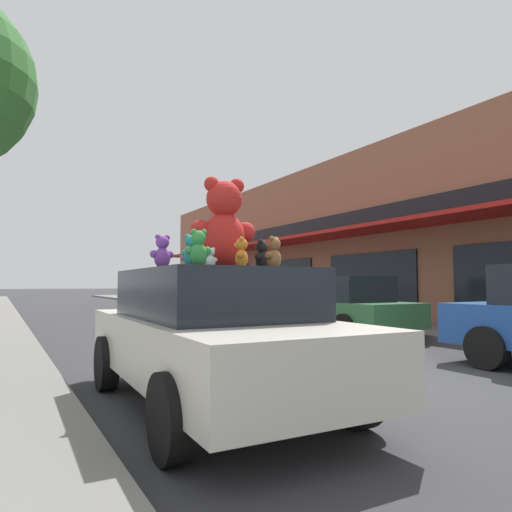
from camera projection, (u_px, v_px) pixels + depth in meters
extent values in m
plane|color=#333335|center=(382.00, 379.00, 6.25)|extent=(260.00, 260.00, 0.00)
cube|color=#9E6047|center=(439.00, 246.00, 22.16)|extent=(14.34, 33.38, 6.31)
cube|color=red|center=(304.00, 239.00, 18.21)|extent=(1.76, 28.04, 0.12)
cube|color=black|center=(320.00, 226.00, 18.65)|extent=(0.08, 26.70, 0.70)
cube|color=black|center=(369.00, 281.00, 16.10)|extent=(0.06, 4.23, 2.00)
cube|color=black|center=(284.00, 282.00, 20.94)|extent=(0.06, 4.23, 2.00)
cube|color=black|center=(230.00, 282.00, 25.77)|extent=(0.06, 4.23, 2.00)
cube|color=black|center=(194.00, 282.00, 30.60)|extent=(0.06, 4.23, 2.00)
cube|color=beige|center=(212.00, 346.00, 4.86)|extent=(1.85, 4.20, 0.61)
cube|color=black|center=(212.00, 293.00, 4.89)|extent=(1.60, 2.32, 0.51)
cylinder|color=black|center=(106.00, 363.00, 5.57)|extent=(0.22, 0.66, 0.66)
cylinder|color=black|center=(233.00, 353.00, 6.38)|extent=(0.22, 0.66, 0.66)
cylinder|color=black|center=(170.00, 417.00, 3.30)|extent=(0.22, 0.66, 0.66)
cylinder|color=black|center=(355.00, 391.00, 4.11)|extent=(0.22, 0.66, 0.66)
ellipsoid|color=red|center=(224.00, 241.00, 4.98)|extent=(0.54, 0.48, 0.63)
sphere|color=red|center=(224.00, 199.00, 5.00)|extent=(0.46, 0.46, 0.40)
sphere|color=red|center=(237.00, 186.00, 5.06)|extent=(0.19, 0.19, 0.17)
sphere|color=red|center=(212.00, 184.00, 4.96)|extent=(0.19, 0.19, 0.17)
sphere|color=#FF4741|center=(220.00, 204.00, 5.16)|extent=(0.17, 0.17, 0.15)
sphere|color=red|center=(245.00, 232.00, 5.10)|extent=(0.26, 0.26, 0.23)
sphere|color=red|center=(201.00, 230.00, 4.93)|extent=(0.26, 0.26, 0.23)
ellipsoid|color=green|center=(198.00, 255.00, 3.96)|extent=(0.18, 0.16, 0.20)
sphere|color=green|center=(199.00, 238.00, 3.97)|extent=(0.15, 0.15, 0.13)
sphere|color=green|center=(204.00, 232.00, 3.99)|extent=(0.06, 0.06, 0.05)
sphere|color=green|center=(193.00, 232.00, 3.96)|extent=(0.06, 0.06, 0.05)
sphere|color=#5ADA6D|center=(197.00, 239.00, 4.02)|extent=(0.06, 0.06, 0.05)
sphere|color=green|center=(207.00, 251.00, 4.00)|extent=(0.09, 0.09, 0.07)
sphere|color=green|center=(189.00, 250.00, 3.95)|extent=(0.09, 0.09, 0.07)
ellipsoid|color=teal|center=(191.00, 257.00, 4.20)|extent=(0.19, 0.19, 0.19)
sphere|color=teal|center=(191.00, 242.00, 4.21)|extent=(0.17, 0.17, 0.12)
sphere|color=teal|center=(195.00, 236.00, 4.19)|extent=(0.07, 0.07, 0.05)
sphere|color=teal|center=(187.00, 237.00, 4.23)|extent=(0.07, 0.07, 0.05)
sphere|color=#47CDC6|center=(194.00, 243.00, 4.26)|extent=(0.06, 0.06, 0.05)
sphere|color=teal|center=(199.00, 253.00, 4.18)|extent=(0.10, 0.10, 0.07)
sphere|color=teal|center=(185.00, 253.00, 4.25)|extent=(0.10, 0.10, 0.07)
ellipsoid|color=pink|center=(191.00, 260.00, 4.86)|extent=(0.17, 0.16, 0.19)
sphere|color=pink|center=(191.00, 247.00, 4.87)|extent=(0.15, 0.15, 0.12)
sphere|color=pink|center=(195.00, 243.00, 4.88)|extent=(0.06, 0.06, 0.05)
sphere|color=pink|center=(187.00, 243.00, 4.86)|extent=(0.06, 0.06, 0.05)
sphere|color=#FFA3DA|center=(190.00, 248.00, 4.92)|extent=(0.06, 0.06, 0.05)
sphere|color=pink|center=(198.00, 258.00, 4.90)|extent=(0.08, 0.08, 0.07)
sphere|color=pink|center=(183.00, 257.00, 4.85)|extent=(0.08, 0.08, 0.07)
ellipsoid|color=yellow|center=(192.00, 262.00, 5.02)|extent=(0.17, 0.17, 0.17)
sphere|color=yellow|center=(192.00, 250.00, 5.03)|extent=(0.15, 0.15, 0.11)
sphere|color=yellow|center=(196.00, 247.00, 5.03)|extent=(0.06, 0.06, 0.05)
sphere|color=yellow|center=(189.00, 247.00, 5.03)|extent=(0.06, 0.06, 0.05)
sphere|color=#FFFF4D|center=(193.00, 251.00, 5.07)|extent=(0.06, 0.06, 0.04)
sphere|color=yellow|center=(199.00, 259.00, 5.02)|extent=(0.09, 0.09, 0.06)
sphere|color=yellow|center=(186.00, 259.00, 5.04)|extent=(0.09, 0.09, 0.06)
ellipsoid|color=purple|center=(162.00, 258.00, 4.60)|extent=(0.17, 0.15, 0.21)
sphere|color=purple|center=(162.00, 242.00, 4.60)|extent=(0.14, 0.14, 0.14)
sphere|color=purple|center=(167.00, 237.00, 4.63)|extent=(0.06, 0.06, 0.06)
sphere|color=purple|center=(158.00, 237.00, 4.58)|extent=(0.06, 0.06, 0.06)
sphere|color=#BA67ED|center=(160.00, 244.00, 4.65)|extent=(0.05, 0.05, 0.05)
sphere|color=purple|center=(170.00, 255.00, 4.65)|extent=(0.08, 0.08, 0.08)
sphere|color=purple|center=(154.00, 254.00, 4.56)|extent=(0.08, 0.08, 0.08)
ellipsoid|color=olive|center=(274.00, 259.00, 5.01)|extent=(0.23, 0.22, 0.23)
sphere|color=olive|center=(274.00, 244.00, 5.03)|extent=(0.20, 0.20, 0.15)
sphere|color=olive|center=(276.00, 239.00, 5.07)|extent=(0.08, 0.08, 0.06)
sphere|color=olive|center=(272.00, 239.00, 4.98)|extent=(0.08, 0.08, 0.06)
sphere|color=tan|center=(269.00, 245.00, 5.06)|extent=(0.08, 0.08, 0.06)
sphere|color=olive|center=(277.00, 256.00, 5.10)|extent=(0.11, 0.11, 0.08)
sphere|color=olive|center=(269.00, 255.00, 4.95)|extent=(0.11, 0.11, 0.08)
ellipsoid|color=white|center=(211.00, 262.00, 4.64)|extent=(0.11, 0.09, 0.14)
sphere|color=white|center=(211.00, 252.00, 4.64)|extent=(0.09, 0.09, 0.09)
sphere|color=white|center=(213.00, 249.00, 4.66)|extent=(0.04, 0.04, 0.04)
sphere|color=white|center=(208.00, 249.00, 4.63)|extent=(0.04, 0.04, 0.04)
sphere|color=white|center=(209.00, 253.00, 4.68)|extent=(0.03, 0.03, 0.03)
sphere|color=white|center=(215.00, 260.00, 4.68)|extent=(0.05, 0.05, 0.05)
sphere|color=white|center=(205.00, 260.00, 4.62)|extent=(0.05, 0.05, 0.05)
ellipsoid|color=orange|center=(242.00, 259.00, 4.62)|extent=(0.19, 0.20, 0.20)
sphere|color=orange|center=(242.00, 244.00, 4.63)|extent=(0.17, 0.17, 0.13)
sphere|color=orange|center=(242.00, 240.00, 4.68)|extent=(0.07, 0.07, 0.05)
sphere|color=orange|center=(242.00, 239.00, 4.59)|extent=(0.07, 0.07, 0.05)
sphere|color=#FFBA41|center=(236.00, 245.00, 4.63)|extent=(0.06, 0.06, 0.05)
sphere|color=orange|center=(240.00, 256.00, 4.70)|extent=(0.10, 0.10, 0.07)
sphere|color=orange|center=(240.00, 255.00, 4.54)|extent=(0.10, 0.10, 0.07)
ellipsoid|color=black|center=(262.00, 261.00, 5.24)|extent=(0.22, 0.22, 0.22)
sphere|color=black|center=(262.00, 247.00, 5.25)|extent=(0.20, 0.20, 0.14)
sphere|color=black|center=(263.00, 242.00, 5.30)|extent=(0.08, 0.08, 0.06)
sphere|color=black|center=(260.00, 242.00, 5.21)|extent=(0.08, 0.08, 0.06)
sphere|color=#3A3A3D|center=(257.00, 248.00, 5.27)|extent=(0.08, 0.08, 0.05)
sphere|color=black|center=(263.00, 258.00, 5.33)|extent=(0.11, 0.11, 0.08)
sphere|color=black|center=(258.00, 257.00, 5.16)|extent=(0.11, 0.11, 0.08)
cylinder|color=black|center=(486.00, 348.00, 6.90)|extent=(0.20, 0.66, 0.66)
cube|color=#336B3D|center=(332.00, 312.00, 11.44)|extent=(1.66, 4.63, 0.55)
cube|color=black|center=(332.00, 289.00, 11.48)|extent=(1.46, 2.96, 0.59)
cylinder|color=black|center=(275.00, 320.00, 12.28)|extent=(0.20, 0.66, 0.66)
cylinder|color=black|center=(323.00, 318.00, 13.08)|extent=(0.20, 0.66, 0.66)
cylinder|color=black|center=(345.00, 329.00, 9.78)|extent=(0.20, 0.66, 0.66)
cylinder|color=black|center=(400.00, 326.00, 10.58)|extent=(0.20, 0.66, 0.66)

